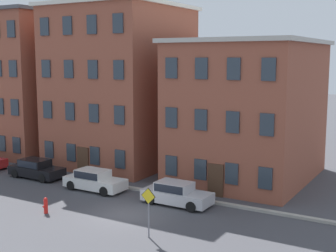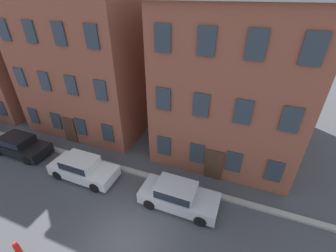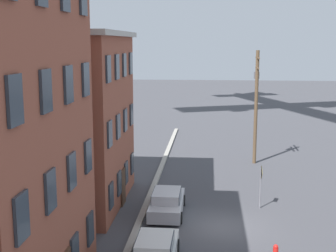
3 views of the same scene
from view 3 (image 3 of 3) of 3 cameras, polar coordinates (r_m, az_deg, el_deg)
ground_plane at (r=25.92m, az=6.58°, el=-12.09°), size 200.00×200.00×0.00m
kerb_strip at (r=26.15m, az=-3.53°, el=-11.64°), size 56.00×0.36×0.16m
apartment_far at (r=29.53m, az=-16.84°, el=0.85°), size 9.54×12.08×10.43m
car_white at (r=21.25m, az=-1.60°, el=-14.99°), size 4.40×1.92×1.43m
car_silver at (r=27.25m, az=-0.14°, el=-9.20°), size 4.40×1.92×1.43m
caution_sign at (r=28.43m, az=11.25°, el=-6.49°), size 0.85×0.08×2.63m
utility_pole at (r=38.29m, az=10.69°, el=3.04°), size 2.40×0.44×9.18m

